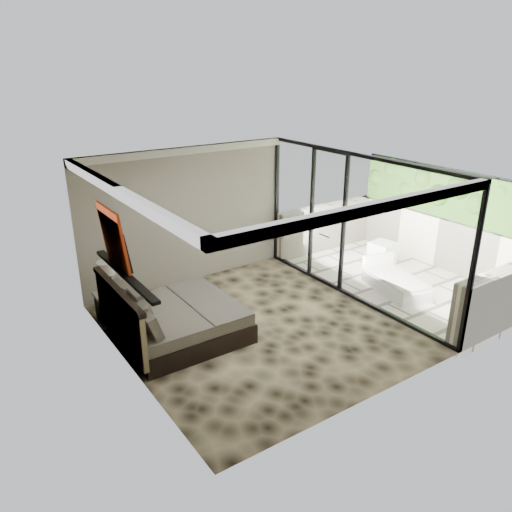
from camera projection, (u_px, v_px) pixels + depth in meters
floor at (256, 328)px, 8.69m from camera, size 5.00×5.00×0.00m
ceiling at (256, 169)px, 7.68m from camera, size 4.50×5.00×0.02m
back_wall at (187, 216)px, 10.10m from camera, size 4.50×0.02×2.80m
left_wall at (124, 285)px, 7.01m from camera, size 0.02×5.00×2.80m
glass_wall at (355, 229)px, 9.36m from camera, size 0.08×5.00×2.80m
terrace_slab at (400, 281)px, 10.68m from camera, size 3.00×5.00×0.12m
parapet_far at (444, 242)px, 11.16m from camera, size 0.30×5.00×1.10m
foliage_hedge at (451, 195)px, 10.76m from camera, size 0.36×4.60×1.10m
picture_ledge at (125, 275)px, 7.09m from camera, size 0.12×2.20×0.05m
bed at (173, 321)px, 8.25m from camera, size 1.99×1.93×1.10m
nightstand at (111, 308)px, 8.88m from camera, size 0.55×0.55×0.48m
table_lamp at (107, 273)px, 8.67m from camera, size 0.32×0.32×0.59m
abstract_canvas at (113, 237)px, 7.15m from camera, size 0.13×0.90×0.90m
framed_print at (122, 250)px, 7.11m from camera, size 0.11×0.50×0.60m
ottoman at (382, 253)px, 11.39m from camera, size 0.56×0.56×0.50m
lounger at (395, 282)px, 10.06m from camera, size 1.02×1.56×0.56m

